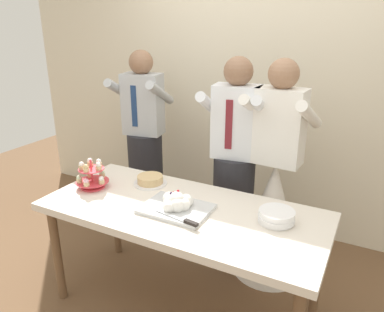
{
  "coord_description": "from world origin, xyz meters",
  "views": [
    {
      "loc": [
        1.02,
        -1.81,
        1.88
      ],
      "look_at": [
        -0.01,
        0.15,
        1.07
      ],
      "focal_mm": 34.59,
      "sensor_mm": 36.0,
      "label": 1
    }
  ],
  "objects": [
    {
      "name": "ground_plane",
      "position": [
        0.0,
        0.0,
        0.0
      ],
      "size": [
        8.0,
        8.0,
        0.0
      ],
      "primitive_type": "plane",
      "color": "brown"
    },
    {
      "name": "rear_wall",
      "position": [
        0.0,
        1.42,
        1.45
      ],
      "size": [
        5.2,
        0.1,
        2.9
      ],
      "primitive_type": "cube",
      "color": "beige",
      "rests_on": "ground_plane"
    },
    {
      "name": "dessert_table",
      "position": [
        0.0,
        0.0,
        0.7
      ],
      "size": [
        1.8,
        0.8,
        0.78
      ],
      "color": "silver",
      "rests_on": "ground_plane"
    },
    {
      "name": "cupcake_stand",
      "position": [
        -0.71,
        -0.02,
        0.86
      ],
      "size": [
        0.23,
        0.23,
        0.21
      ],
      "color": "#D83F4C",
      "rests_on": "dessert_table"
    },
    {
      "name": "main_cake_tray",
      "position": [
        -0.01,
        -0.04,
        0.82
      ],
      "size": [
        0.43,
        0.32,
        0.13
      ],
      "color": "silver",
      "rests_on": "dessert_table"
    },
    {
      "name": "plate_stack",
      "position": [
        0.57,
        0.1,
        0.81
      ],
      "size": [
        0.22,
        0.22,
        0.08
      ],
      "color": "white",
      "rests_on": "dessert_table"
    },
    {
      "name": "round_cake",
      "position": [
        -0.38,
        0.21,
        0.8
      ],
      "size": [
        0.24,
        0.24,
        0.06
      ],
      "color": "white",
      "rests_on": "dessert_table"
    },
    {
      "name": "person_groom",
      "position": [
        0.09,
        0.67,
        0.75
      ],
      "size": [
        0.52,
        0.55,
        1.66
      ],
      "color": "#232328",
      "rests_on": "ground_plane"
    },
    {
      "name": "person_bride",
      "position": [
        0.4,
        0.68,
        0.58
      ],
      "size": [
        0.56,
        0.56,
        1.66
      ],
      "color": "white",
      "rests_on": "ground_plane"
    },
    {
      "name": "person_guest",
      "position": [
        -0.87,
        0.85,
        0.75
      ],
      "size": [
        0.54,
        0.56,
        1.66
      ],
      "color": "#232328",
      "rests_on": "ground_plane"
    }
  ]
}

